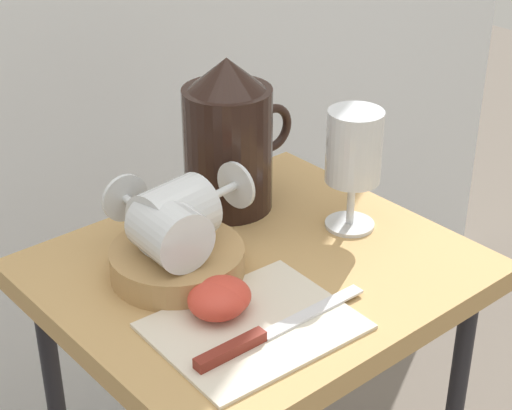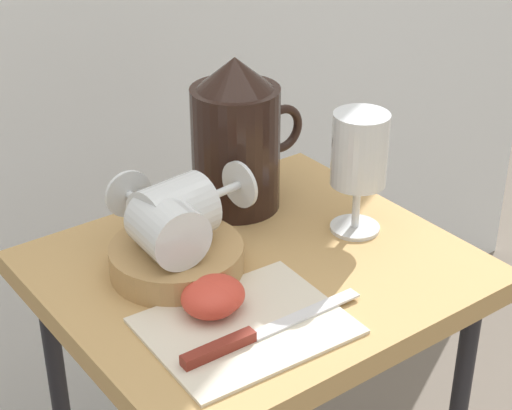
% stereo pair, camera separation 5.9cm
% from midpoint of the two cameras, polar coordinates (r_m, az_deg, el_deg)
% --- Properties ---
extents(table, '(0.48, 0.42, 0.68)m').
position_cam_midpoint_polar(table, '(1.07, -1.60, -7.63)').
color(table, tan).
rests_on(table, ground_plane).
extents(linen_napkin, '(0.22, 0.18, 0.00)m').
position_cam_midpoint_polar(linen_napkin, '(0.92, -2.03, -8.13)').
color(linen_napkin, beige).
rests_on(linen_napkin, table).
extents(basket_tray, '(0.16, 0.16, 0.03)m').
position_cam_midpoint_polar(basket_tray, '(1.00, -6.97, -3.79)').
color(basket_tray, '#AD8451').
rests_on(basket_tray, table).
extents(pitcher, '(0.17, 0.12, 0.21)m').
position_cam_midpoint_polar(pitcher, '(1.11, -3.38, 3.83)').
color(pitcher, black).
rests_on(pitcher, table).
extents(wine_glass_upright, '(0.07, 0.07, 0.16)m').
position_cam_midpoint_polar(wine_glass_upright, '(1.06, 4.96, 3.43)').
color(wine_glass_upright, silver).
rests_on(wine_glass_upright, table).
extents(wine_glass_tipped_near, '(0.08, 0.14, 0.07)m').
position_cam_midpoint_polar(wine_glass_tipped_near, '(0.96, -7.73, -1.66)').
color(wine_glass_tipped_near, silver).
rests_on(wine_glass_tipped_near, basket_tray).
extents(wine_glass_tipped_far, '(0.15, 0.09, 0.08)m').
position_cam_midpoint_polar(wine_glass_tipped_far, '(0.99, -7.03, -0.61)').
color(wine_glass_tipped_far, silver).
rests_on(wine_glass_tipped_far, basket_tray).
extents(apple_half_left, '(0.06, 0.06, 0.04)m').
position_cam_midpoint_polar(apple_half_left, '(0.93, -4.15, -6.12)').
color(apple_half_left, '#CC3D2D').
rests_on(apple_half_left, linen_napkin).
extents(apple_half_right, '(0.06, 0.06, 0.04)m').
position_cam_midpoint_polar(apple_half_right, '(0.93, -4.46, -6.39)').
color(apple_half_right, '#CC3D2D').
rests_on(apple_half_right, linen_napkin).
extents(knife, '(0.23, 0.02, 0.01)m').
position_cam_midpoint_polar(knife, '(0.89, -1.77, -8.84)').
color(knife, silver).
rests_on(knife, linen_napkin).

